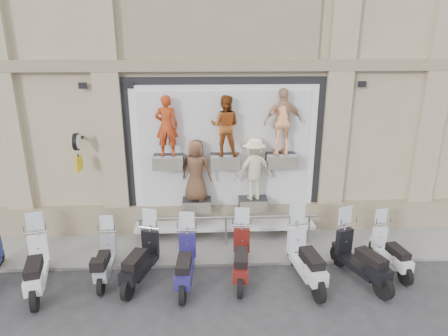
{
  "coord_description": "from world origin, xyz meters",
  "views": [
    {
      "loc": [
        -0.52,
        -7.82,
        5.61
      ],
      "look_at": [
        -0.06,
        1.9,
        2.35
      ],
      "focal_mm": 32.0,
      "sensor_mm": 36.0,
      "label": 1
    }
  ],
  "objects_px": {
    "scooter_f": "(241,249)",
    "scooter_b": "(35,258)",
    "clock_sign_bracket": "(77,147)",
    "scooter_c": "(104,253)",
    "guard_rail": "(226,232)",
    "scooter_e": "(185,255)",
    "scooter_g": "(307,250)",
    "scooter_i": "(392,245)",
    "scooter_d": "(140,251)",
    "scooter_h": "(362,250)"
  },
  "relations": [
    {
      "from": "scooter_e",
      "to": "scooter_h",
      "type": "distance_m",
      "value": 4.14
    },
    {
      "from": "scooter_d",
      "to": "scooter_i",
      "type": "distance_m",
      "value": 6.12
    },
    {
      "from": "guard_rail",
      "to": "scooter_e",
      "type": "xyz_separation_m",
      "value": [
        -1.04,
        -1.71,
        0.32
      ]
    },
    {
      "from": "scooter_e",
      "to": "scooter_g",
      "type": "relative_size",
      "value": 0.92
    },
    {
      "from": "scooter_f",
      "to": "scooter_b",
      "type": "bearing_deg",
      "value": -170.7
    },
    {
      "from": "guard_rail",
      "to": "scooter_c",
      "type": "height_order",
      "value": "scooter_c"
    },
    {
      "from": "scooter_b",
      "to": "scooter_f",
      "type": "xyz_separation_m",
      "value": [
        4.68,
        0.24,
        -0.04
      ]
    },
    {
      "from": "scooter_d",
      "to": "scooter_h",
      "type": "height_order",
      "value": "scooter_h"
    },
    {
      "from": "scooter_e",
      "to": "scooter_g",
      "type": "height_order",
      "value": "scooter_g"
    },
    {
      "from": "scooter_d",
      "to": "scooter_f",
      "type": "relative_size",
      "value": 1.01
    },
    {
      "from": "scooter_g",
      "to": "guard_rail",
      "type": "bearing_deg",
      "value": 127.56
    },
    {
      "from": "scooter_b",
      "to": "scooter_f",
      "type": "relative_size",
      "value": 1.05
    },
    {
      "from": "scooter_f",
      "to": "scooter_g",
      "type": "bearing_deg",
      "value": -1.25
    },
    {
      "from": "scooter_c",
      "to": "scooter_i",
      "type": "distance_m",
      "value": 6.99
    },
    {
      "from": "scooter_h",
      "to": "scooter_f",
      "type": "bearing_deg",
      "value": 153.5
    },
    {
      "from": "guard_rail",
      "to": "scooter_f",
      "type": "height_order",
      "value": "scooter_f"
    },
    {
      "from": "scooter_d",
      "to": "scooter_g",
      "type": "bearing_deg",
      "value": 13.24
    },
    {
      "from": "scooter_g",
      "to": "scooter_e",
      "type": "bearing_deg",
      "value": 171.13
    },
    {
      "from": "scooter_e",
      "to": "scooter_h",
      "type": "height_order",
      "value": "scooter_h"
    },
    {
      "from": "clock_sign_bracket",
      "to": "scooter_c",
      "type": "relative_size",
      "value": 0.59
    },
    {
      "from": "scooter_f",
      "to": "guard_rail",
      "type": "bearing_deg",
      "value": 106.68
    },
    {
      "from": "scooter_d",
      "to": "scooter_f",
      "type": "bearing_deg",
      "value": 16.13
    },
    {
      "from": "scooter_i",
      "to": "scooter_b",
      "type": "bearing_deg",
      "value": 173.59
    },
    {
      "from": "scooter_e",
      "to": "scooter_f",
      "type": "relative_size",
      "value": 1.0
    },
    {
      "from": "scooter_g",
      "to": "scooter_i",
      "type": "bearing_deg",
      "value": 1.4
    },
    {
      "from": "scooter_h",
      "to": "scooter_d",
      "type": "bearing_deg",
      "value": 155.57
    },
    {
      "from": "scooter_h",
      "to": "clock_sign_bracket",
      "type": "bearing_deg",
      "value": 140.58
    },
    {
      "from": "scooter_e",
      "to": "scooter_i",
      "type": "relative_size",
      "value": 1.12
    },
    {
      "from": "guard_rail",
      "to": "scooter_d",
      "type": "distance_m",
      "value": 2.61
    },
    {
      "from": "guard_rail",
      "to": "scooter_b",
      "type": "distance_m",
      "value": 4.76
    },
    {
      "from": "clock_sign_bracket",
      "to": "scooter_h",
      "type": "distance_m",
      "value": 7.6
    },
    {
      "from": "scooter_d",
      "to": "scooter_e",
      "type": "xyz_separation_m",
      "value": [
        1.06,
        -0.19,
        -0.01
      ]
    },
    {
      "from": "scooter_h",
      "to": "scooter_i",
      "type": "bearing_deg",
      "value": 2.79
    },
    {
      "from": "scooter_g",
      "to": "scooter_h",
      "type": "xyz_separation_m",
      "value": [
        1.31,
        -0.03,
        -0.03
      ]
    },
    {
      "from": "scooter_b",
      "to": "scooter_i",
      "type": "xyz_separation_m",
      "value": [
        8.42,
        0.43,
        -0.13
      ]
    },
    {
      "from": "scooter_b",
      "to": "scooter_f",
      "type": "distance_m",
      "value": 4.69
    },
    {
      "from": "scooter_e",
      "to": "scooter_h",
      "type": "xyz_separation_m",
      "value": [
        4.14,
        -0.05,
        0.04
      ]
    },
    {
      "from": "scooter_c",
      "to": "scooter_g",
      "type": "relative_size",
      "value": 0.82
    },
    {
      "from": "scooter_f",
      "to": "scooter_g",
      "type": "xyz_separation_m",
      "value": [
        1.51,
        -0.2,
        0.07
      ]
    },
    {
      "from": "scooter_c",
      "to": "scooter_e",
      "type": "height_order",
      "value": "scooter_e"
    },
    {
      "from": "clock_sign_bracket",
      "to": "scooter_h",
      "type": "relative_size",
      "value": 0.5
    },
    {
      "from": "scooter_f",
      "to": "scooter_g",
      "type": "distance_m",
      "value": 1.53
    },
    {
      "from": "scooter_d",
      "to": "scooter_g",
      "type": "xyz_separation_m",
      "value": [
        3.89,
        -0.21,
        0.06
      ]
    },
    {
      "from": "clock_sign_bracket",
      "to": "scooter_c",
      "type": "xyz_separation_m",
      "value": [
        0.93,
        -1.83,
        -2.1
      ]
    },
    {
      "from": "scooter_f",
      "to": "scooter_e",
      "type": "bearing_deg",
      "value": -165.69
    },
    {
      "from": "scooter_c",
      "to": "scooter_g",
      "type": "bearing_deg",
      "value": -6.86
    },
    {
      "from": "guard_rail",
      "to": "scooter_d",
      "type": "bearing_deg",
      "value": -144.16
    },
    {
      "from": "clock_sign_bracket",
      "to": "scooter_b",
      "type": "bearing_deg",
      "value": -102.74
    },
    {
      "from": "clock_sign_bracket",
      "to": "scooter_f",
      "type": "xyz_separation_m",
      "value": [
        4.18,
        -1.99,
        -2.01
      ]
    },
    {
      "from": "scooter_h",
      "to": "scooter_i",
      "type": "relative_size",
      "value": 1.17
    }
  ]
}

